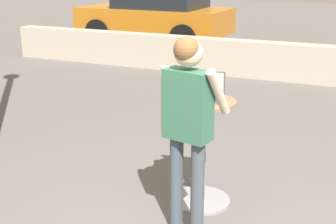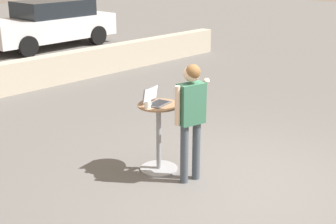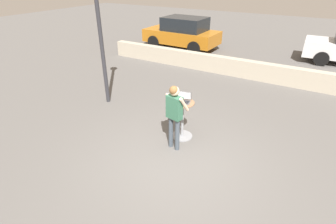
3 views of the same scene
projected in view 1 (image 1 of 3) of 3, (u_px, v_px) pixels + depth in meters
pavement_kerb at (318, 64)px, 8.63m from camera, size 13.53×0.35×0.71m
cafe_table at (202, 150)px, 4.25m from camera, size 0.58×0.58×0.99m
laptop at (204, 93)px, 4.14m from camera, size 0.40×0.34×0.24m
coffee_mug at (179, 92)px, 4.16m from camera, size 0.12×0.08×0.11m
standing_person at (188, 115)px, 3.60m from camera, size 0.54×0.32×1.64m
parked_car_near_street at (156, 13)px, 12.65m from camera, size 4.08×2.05×1.68m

